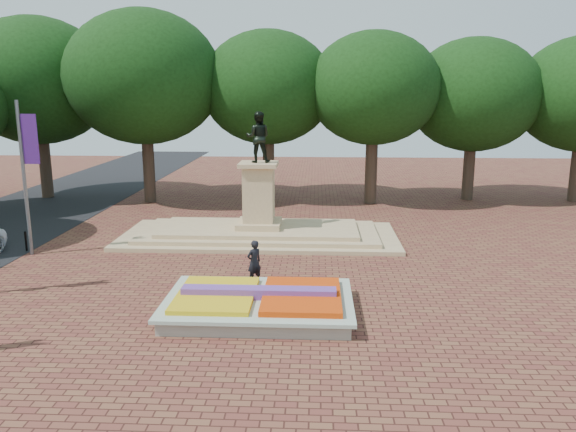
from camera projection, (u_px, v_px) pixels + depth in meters
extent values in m
plane|color=brown|center=(238.00, 292.00, 21.01)|extent=(90.00, 90.00, 0.00)
cube|color=gray|center=(259.00, 307.00, 18.96)|extent=(6.00, 4.00, 0.45)
cube|color=beige|center=(259.00, 299.00, 18.90)|extent=(6.30, 4.30, 0.12)
cube|color=#D94C0C|center=(302.00, 296.00, 18.80)|extent=(2.60, 3.40, 0.22)
cube|color=gold|center=(216.00, 295.00, 18.95)|extent=(2.60, 3.40, 0.18)
cube|color=#593592|center=(259.00, 293.00, 18.86)|extent=(5.20, 0.55, 0.38)
cube|color=tan|center=(259.00, 236.00, 28.79)|extent=(14.00, 6.00, 0.20)
cube|color=tan|center=(259.00, 232.00, 28.75)|extent=(12.00, 5.00, 0.20)
cube|color=tan|center=(259.00, 229.00, 28.71)|extent=(10.00, 4.00, 0.20)
cube|color=tan|center=(259.00, 224.00, 28.65)|extent=(2.20, 2.20, 0.30)
cube|color=tan|center=(259.00, 194.00, 28.32)|extent=(1.50, 1.50, 2.80)
cube|color=tan|center=(258.00, 164.00, 27.99)|extent=(1.90, 1.90, 0.20)
imported|color=black|center=(258.00, 137.00, 27.70)|extent=(1.22, 0.95, 2.50)
cylinder|color=#392B1F|center=(44.00, 171.00, 38.92)|extent=(0.80, 0.80, 4.00)
ellipsoid|color=black|center=(38.00, 102.00, 37.91)|extent=(8.80, 8.80, 7.48)
cylinder|color=#392B1F|center=(158.00, 171.00, 38.53)|extent=(0.80, 0.80, 4.00)
ellipsoid|color=black|center=(154.00, 102.00, 37.51)|extent=(8.80, 8.80, 7.48)
cylinder|color=#392B1F|center=(259.00, 172.00, 38.18)|extent=(0.80, 0.80, 4.00)
ellipsoid|color=black|center=(258.00, 102.00, 37.17)|extent=(8.80, 8.80, 7.48)
cylinder|color=#392B1F|center=(362.00, 173.00, 37.84)|extent=(0.80, 0.80, 4.00)
ellipsoid|color=black|center=(364.00, 102.00, 36.82)|extent=(8.80, 8.80, 7.48)
cylinder|color=#392B1F|center=(467.00, 174.00, 37.49)|extent=(0.80, 0.80, 4.00)
ellipsoid|color=black|center=(472.00, 102.00, 36.48)|extent=(8.80, 8.80, 7.48)
cylinder|color=#392B1F|center=(574.00, 174.00, 37.15)|extent=(0.80, 0.80, 4.00)
cylinder|color=slate|center=(24.00, 179.00, 25.15)|extent=(0.16, 0.16, 7.00)
cube|color=#4D1D79|center=(30.00, 139.00, 24.74)|extent=(0.70, 0.04, 2.20)
cylinder|color=black|center=(26.00, 242.00, 26.32)|extent=(0.10, 0.10, 0.90)
sphere|color=black|center=(25.00, 232.00, 26.22)|extent=(0.12, 0.12, 0.12)
imported|color=black|center=(254.00, 262.00, 21.80)|extent=(0.75, 0.73, 1.74)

